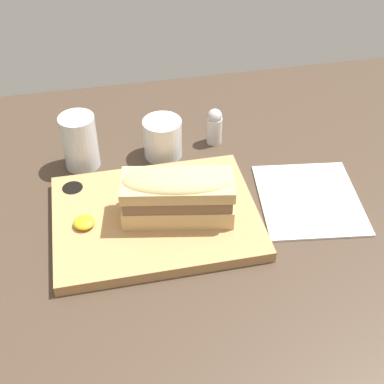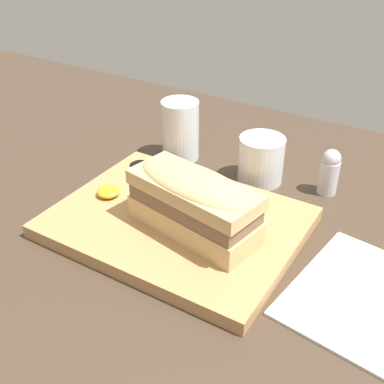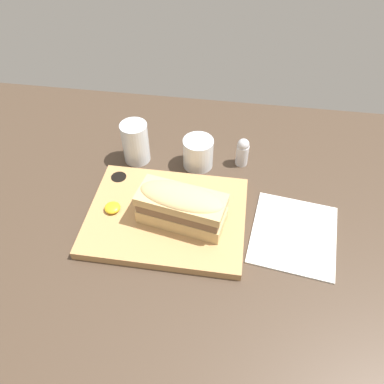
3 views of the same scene
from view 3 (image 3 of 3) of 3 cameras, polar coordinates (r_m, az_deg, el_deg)
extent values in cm
cube|color=#423326|center=(81.87, -0.69, -4.25)|extent=(188.67, 90.76, 2.00)
cube|color=tan|center=(80.12, -3.88, -3.70)|extent=(33.15, 25.32, 1.96)
cylinder|color=black|center=(88.50, -11.07, 2.06)|extent=(3.54, 3.54, 0.98)
cube|color=tan|center=(76.82, -1.55, -3.51)|extent=(18.66, 10.44, 3.25)
cube|color=brown|center=(74.78, -1.60, -2.21)|extent=(17.91, 10.02, 2.08)
cube|color=tan|center=(73.26, -1.63, -1.18)|extent=(18.66, 10.44, 1.95)
ellipsoid|color=tan|center=(72.66, -1.64, -0.76)|extent=(18.28, 10.23, 2.92)
ellipsoid|color=gold|center=(81.07, -12.03, -2.35)|extent=(3.38, 3.38, 1.35)
cylinder|color=silver|center=(91.72, -8.60, 7.47)|extent=(6.42, 6.42, 10.38)
cylinder|color=silver|center=(93.41, -8.42, 6.21)|extent=(5.65, 5.65, 4.67)
cylinder|color=silver|center=(90.07, 0.64, 6.01)|extent=(7.27, 7.27, 7.50)
cylinder|color=#33050F|center=(90.33, 0.64, 5.82)|extent=(6.55, 6.55, 6.30)
cube|color=white|center=(80.84, 15.24, -6.18)|extent=(19.44, 21.31, 0.40)
cylinder|color=silver|center=(91.81, 7.64, 5.63)|extent=(2.99, 2.99, 5.48)
sphere|color=#B7B7BC|center=(89.71, 7.84, 7.19)|extent=(2.84, 2.84, 2.84)
camera|label=1|loc=(0.25, -107.51, -22.32)|focal=50.00mm
camera|label=2|loc=(0.29, 45.49, -29.69)|focal=45.00mm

